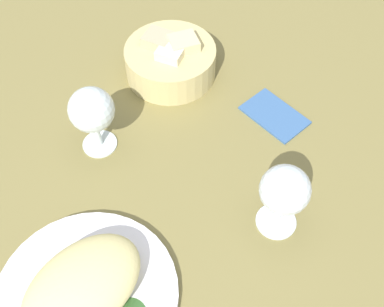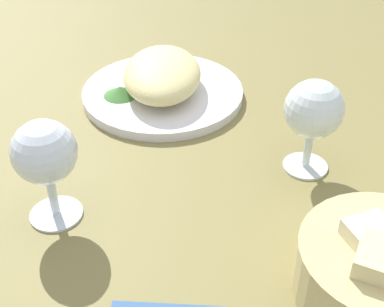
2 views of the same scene
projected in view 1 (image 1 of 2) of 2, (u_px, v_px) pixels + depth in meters
ground_plane at (139, 174)px, 78.81cm from camera, size 140.00×140.00×2.00cm
plate at (87, 295)px, 65.01cm from camera, size 24.81×24.81×1.40cm
omelette at (82, 286)px, 62.35cm from camera, size 19.57×15.51×5.23cm
bread_basket at (171, 60)px, 88.54cm from camera, size 16.59×16.59×7.84cm
wine_glass_near at (284, 192)px, 65.66cm from camera, size 7.11×7.11×12.53cm
wine_glass_far at (92, 112)px, 74.47cm from camera, size 7.26×7.26×12.38cm
folded_napkin at (275, 114)px, 84.55cm from camera, size 8.76×12.03×0.80cm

